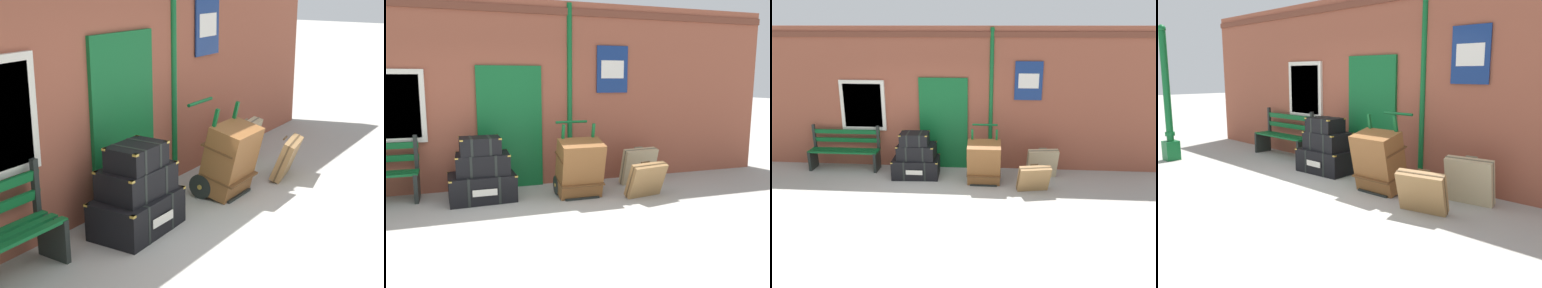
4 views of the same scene
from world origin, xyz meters
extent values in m
plane|color=#A3A099|center=(0.00, 0.00, 0.00)|extent=(60.00, 60.00, 0.00)
cube|color=brown|center=(0.00, 2.60, 1.60)|extent=(10.40, 0.30, 3.20)
cube|color=brown|center=(0.00, 2.44, 3.02)|extent=(10.40, 0.03, 0.12)
cube|color=#0F5B28|center=(0.10, 2.43, 1.05)|extent=(1.10, 0.05, 2.10)
cube|color=#093718|center=(0.10, 2.41, 1.05)|extent=(0.06, 0.02, 2.10)
cube|color=silver|center=(-1.75, 2.43, 1.45)|extent=(1.04, 0.06, 1.16)
cube|color=silver|center=(-1.75, 2.41, 1.45)|extent=(0.88, 0.02, 1.00)
cylinder|color=#0F5B28|center=(1.17, 2.45, 1.60)|extent=(0.09, 0.09, 3.14)
cube|color=navy|center=(1.98, 2.43, 2.05)|extent=(0.60, 0.02, 0.84)
cube|color=white|center=(1.98, 2.41, 2.05)|extent=(0.44, 0.01, 0.32)
cube|color=#0F5B28|center=(-3.55, 0.26, 0.20)|extent=(0.28, 0.28, 0.40)
cylinder|color=#0F5B28|center=(-3.55, 0.26, 1.51)|extent=(0.14, 0.14, 2.21)
cylinder|color=#0F5B28|center=(-3.55, 0.26, 0.55)|extent=(0.19, 0.19, 0.08)
sphere|color=#0F5B28|center=(-3.55, 0.26, 2.66)|extent=(0.16, 0.16, 0.16)
cube|color=#0F5B28|center=(-2.17, 1.96, 0.45)|extent=(1.60, 0.09, 0.04)
cube|color=#0F5B28|center=(-2.17, 2.10, 0.45)|extent=(1.60, 0.09, 0.04)
cube|color=#0F5B28|center=(-2.17, 2.24, 0.45)|extent=(1.60, 0.09, 0.04)
cube|color=#0F5B28|center=(-2.17, 2.30, 0.65)|extent=(1.60, 0.05, 0.10)
cube|color=#0F5B28|center=(-2.17, 2.30, 0.85)|extent=(1.60, 0.05, 0.10)
cube|color=black|center=(-2.93, 2.10, 0.23)|extent=(0.06, 0.40, 0.45)
cube|color=black|center=(-2.93, 2.30, 0.73)|extent=(0.06, 0.06, 0.56)
cube|color=black|center=(-1.41, 2.10, 0.23)|extent=(0.06, 0.40, 0.45)
cube|color=black|center=(-1.41, 2.30, 0.73)|extent=(0.06, 0.06, 0.56)
cube|color=black|center=(-0.44, 1.82, 0.21)|extent=(1.03, 0.69, 0.42)
cube|color=black|center=(-0.67, 1.80, 0.21)|extent=(0.07, 0.65, 0.43)
cube|color=black|center=(-0.22, 1.83, 0.21)|extent=(0.07, 0.65, 0.43)
cube|color=#B79338|center=(-0.91, 1.49, 0.41)|extent=(0.05, 0.05, 0.02)
cube|color=#B79338|center=(0.05, 1.54, 0.41)|extent=(0.05, 0.05, 0.02)
cube|color=#B79338|center=(-0.94, 2.09, 0.41)|extent=(0.05, 0.05, 0.02)
cube|color=#B79338|center=(0.02, 2.14, 0.41)|extent=(0.05, 0.05, 0.02)
cube|color=silver|center=(-0.42, 1.48, 0.21)|extent=(0.36, 0.01, 0.10)
cube|color=black|center=(-0.42, 1.83, 0.58)|extent=(0.81, 0.55, 0.32)
cube|color=black|center=(-0.60, 1.83, 0.58)|extent=(0.04, 0.55, 0.33)
cube|color=black|center=(-0.24, 1.82, 0.58)|extent=(0.04, 0.55, 0.33)
cube|color=#B79338|center=(-0.80, 1.58, 0.73)|extent=(0.05, 0.05, 0.02)
cube|color=#B79338|center=(-0.04, 1.57, 0.73)|extent=(0.05, 0.05, 0.02)
cube|color=#B79338|center=(-0.80, 2.08, 0.73)|extent=(0.05, 0.05, 0.02)
cube|color=#B79338|center=(-0.04, 2.07, 0.73)|extent=(0.05, 0.05, 0.02)
cube|color=black|center=(-0.45, 1.79, 0.87)|extent=(0.61, 0.46, 0.26)
cube|color=black|center=(-0.59, 1.79, 0.87)|extent=(0.05, 0.45, 0.27)
cube|color=black|center=(-0.32, 1.80, 0.87)|extent=(0.05, 0.45, 0.27)
cube|color=#B79338|center=(-0.73, 1.58, 0.99)|extent=(0.05, 0.05, 0.02)
cube|color=#B79338|center=(-0.17, 1.60, 0.99)|extent=(0.05, 0.05, 0.02)
cube|color=#B79338|center=(-0.74, 1.98, 0.99)|extent=(0.05, 0.05, 0.02)
cube|color=#B79338|center=(-0.18, 2.00, 0.99)|extent=(0.05, 0.05, 0.02)
cube|color=black|center=(1.06, 1.48, 0.01)|extent=(0.56, 0.28, 0.03)
cube|color=#0F5B28|center=(0.81, 1.68, 0.59)|extent=(0.04, 0.31, 1.18)
cube|color=#0F5B28|center=(1.31, 1.68, 0.59)|extent=(0.04, 0.31, 1.18)
cylinder|color=#0F5B28|center=(1.06, 1.95, 1.17)|extent=(0.54, 0.04, 0.04)
cylinder|color=black|center=(0.74, 1.74, 0.16)|extent=(0.04, 0.32, 0.32)
cylinder|color=#B79338|center=(0.74, 1.74, 0.16)|extent=(0.07, 0.06, 0.06)
cylinder|color=black|center=(1.38, 1.74, 0.16)|extent=(0.04, 0.32, 0.32)
cylinder|color=#B79338|center=(1.38, 1.74, 0.16)|extent=(0.07, 0.06, 0.06)
cube|color=brown|center=(1.06, 1.50, 0.48)|extent=(0.68, 0.63, 0.96)
cube|color=brown|center=(1.06, 1.50, 0.29)|extent=(0.70, 0.45, 0.13)
cube|color=brown|center=(1.06, 1.50, 0.67)|extent=(0.70, 0.45, 0.13)
cube|color=tan|center=(2.32, 1.94, 0.33)|extent=(0.68, 0.38, 0.66)
cylinder|color=#71644C|center=(2.32, 1.96, 0.66)|extent=(0.16, 0.05, 0.03)
cube|color=brown|center=(2.32, 1.94, 0.33)|extent=(0.68, 0.26, 0.64)
cube|color=olive|center=(2.06, 1.16, 0.29)|extent=(0.68, 0.45, 0.57)
cylinder|color=brown|center=(2.06, 1.20, 0.57)|extent=(0.16, 0.06, 0.03)
cube|color=brown|center=(2.06, 1.16, 0.29)|extent=(0.67, 0.34, 0.54)
camera|label=1|loc=(-4.99, -1.88, 2.72)|focal=53.66mm
camera|label=2|loc=(-0.77, -4.14, 1.86)|focal=35.76mm
camera|label=3|loc=(1.22, -6.00, 3.23)|focal=35.78mm
camera|label=4|loc=(4.79, -2.98, 1.78)|focal=37.05mm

